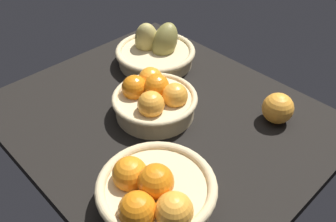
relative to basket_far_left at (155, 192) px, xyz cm
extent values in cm
cube|color=black|center=(20.57, -21.15, -6.11)|extent=(84.00, 72.00, 3.00)
cylinder|color=#D3BC8C|center=(0.36, -0.85, -1.85)|extent=(22.46, 22.46, 5.53)
torus|color=#D3BC8C|center=(0.36, -0.85, 0.92)|extent=(24.57, 24.57, 2.11)
sphere|color=orange|center=(5.32, 1.74, 2.53)|extent=(7.24, 7.24, 7.24)
sphere|color=#F49E33|center=(-6.92, 1.42, 2.39)|extent=(7.24, 7.24, 7.24)
sphere|color=orange|center=(-1.93, 6.00, 2.02)|extent=(7.24, 7.24, 7.24)
sphere|color=orange|center=(-0.35, -0.11, 3.54)|extent=(7.24, 7.24, 7.24)
cylinder|color=#D3BC8C|center=(40.85, -37.50, -2.39)|extent=(23.49, 23.49, 4.43)
torus|color=#D3BC8C|center=(40.85, -37.50, -0.18)|extent=(25.41, 25.41, 1.93)
ellipsoid|color=olive|center=(39.43, -40.37, 2.54)|extent=(8.04, 12.62, 14.49)
ellipsoid|color=tan|center=(45.18, -37.71, 1.91)|extent=(12.78, 12.32, 14.08)
cylinder|color=#D3BC8C|center=(22.20, -20.29, -1.97)|extent=(21.04, 21.04, 5.28)
torus|color=#D3BC8C|center=(22.20, -20.29, 0.67)|extent=(22.62, 22.62, 1.58)
sphere|color=#F49E33|center=(18.98, -16.16, 2.62)|extent=(6.81, 6.81, 6.81)
sphere|color=orange|center=(27.44, -17.89, 2.39)|extent=(6.81, 6.81, 6.81)
sphere|color=orange|center=(23.09, -21.81, 3.04)|extent=(6.81, 6.81, 6.81)
sphere|color=#F49E33|center=(17.75, -23.27, 2.17)|extent=(6.81, 6.81, 6.81)
sphere|color=orange|center=(27.95, -24.00, 1.88)|extent=(6.81, 6.81, 6.81)
sphere|color=#F49E33|center=(-1.96, -41.23, -0.54)|extent=(8.13, 8.13, 8.13)
camera|label=1|loc=(-34.38, 29.46, 58.65)|focal=38.79mm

